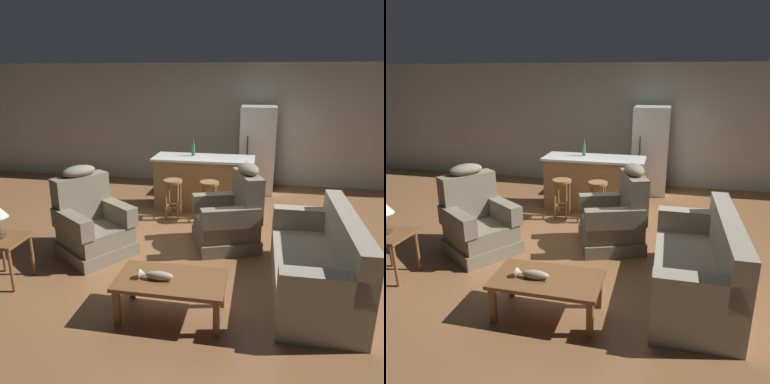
% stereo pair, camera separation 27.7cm
% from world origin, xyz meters
% --- Properties ---
extents(ground_plane, '(12.00, 12.00, 0.00)m').
position_xyz_m(ground_plane, '(0.00, 0.00, 0.00)').
color(ground_plane, brown).
extents(back_wall, '(12.00, 0.05, 2.60)m').
position_xyz_m(back_wall, '(0.00, 3.12, 1.30)').
color(back_wall, '#B2B2A3').
rests_on(back_wall, ground_plane).
extents(coffee_table, '(1.10, 0.60, 0.42)m').
position_xyz_m(coffee_table, '(0.18, -1.93, 0.36)').
color(coffee_table, brown).
rests_on(coffee_table, ground_plane).
extents(fish_figurine, '(0.34, 0.10, 0.10)m').
position_xyz_m(fish_figurine, '(0.04, -1.97, 0.46)').
color(fish_figurine, '#4C3823').
rests_on(fish_figurine, coffee_table).
extents(couch, '(0.84, 1.90, 0.94)m').
position_xyz_m(couch, '(1.69, -1.21, 0.34)').
color(couch, '#9E937F').
rests_on(couch, ground_plane).
extents(recliner_near_lamp, '(1.17, 1.17, 1.20)m').
position_xyz_m(recliner_near_lamp, '(-1.22, -0.74, 0.42)').
color(recliner_near_lamp, '#756B56').
rests_on(recliner_near_lamp, ground_plane).
extents(recliner_near_island, '(1.07, 1.07, 1.20)m').
position_xyz_m(recliner_near_island, '(0.63, -0.16, 0.42)').
color(recliner_near_island, '#756B56').
rests_on(recliner_near_island, ground_plane).
extents(end_table, '(0.48, 0.48, 0.56)m').
position_xyz_m(end_table, '(-1.88, -1.64, 0.46)').
color(end_table, brown).
rests_on(end_table, ground_plane).
extents(kitchen_island, '(1.80, 0.70, 0.95)m').
position_xyz_m(kitchen_island, '(0.00, 1.35, 0.48)').
color(kitchen_island, '#9E7042').
rests_on(kitchen_island, ground_plane).
extents(bar_stool_left, '(0.32, 0.32, 0.68)m').
position_xyz_m(bar_stool_left, '(-0.42, 0.72, 0.47)').
color(bar_stool_left, olive).
rests_on(bar_stool_left, ground_plane).
extents(bar_stool_right, '(0.32, 0.32, 0.68)m').
position_xyz_m(bar_stool_right, '(0.19, 0.72, 0.47)').
color(bar_stool_right, olive).
rests_on(bar_stool_right, ground_plane).
extents(refrigerator, '(0.70, 0.69, 1.76)m').
position_xyz_m(refrigerator, '(0.92, 2.55, 0.88)').
color(refrigerator, white).
rests_on(refrigerator, ground_plane).
extents(bottle_tall_green, '(0.06, 0.06, 0.30)m').
position_xyz_m(bottle_tall_green, '(-0.21, 1.44, 1.07)').
color(bottle_tall_green, '#2D6B38').
rests_on(bottle_tall_green, kitchen_island).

